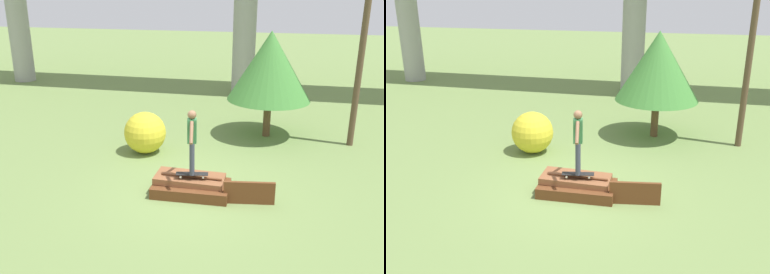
% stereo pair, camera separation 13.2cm
% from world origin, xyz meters
% --- Properties ---
extents(ground_plane, '(80.00, 80.00, 0.00)m').
position_xyz_m(ground_plane, '(0.00, 0.00, 0.00)').
color(ground_plane, olive).
extents(scrap_pile, '(1.96, 1.13, 0.50)m').
position_xyz_m(scrap_pile, '(-0.02, 0.03, 0.20)').
color(scrap_pile, '#5B3319').
rests_on(scrap_pile, ground_plane).
extents(scrap_plank_loose, '(1.23, 0.27, 0.57)m').
position_xyz_m(scrap_plank_loose, '(1.48, -0.21, 0.29)').
color(scrap_plank_loose, '#5B3319').
rests_on(scrap_plank_loose, ground_plane).
extents(skateboard, '(0.83, 0.35, 0.09)m').
position_xyz_m(skateboard, '(0.03, -0.06, 0.57)').
color(skateboard, black).
rests_on(skateboard, scrap_pile).
extents(skater, '(0.29, 1.11, 1.64)m').
position_xyz_m(skater, '(0.03, -0.06, 1.53)').
color(skater, '#383D4C').
rests_on(skater, skateboard).
extents(utility_pole, '(1.30, 0.20, 8.93)m').
position_xyz_m(utility_pole, '(4.35, 4.61, 4.59)').
color(utility_pole, brown).
rests_on(utility_pole, ground_plane).
extents(tree_behind_left, '(2.82, 2.82, 3.63)m').
position_xyz_m(tree_behind_left, '(1.57, 4.94, 2.46)').
color(tree_behind_left, brown).
rests_on(tree_behind_left, ground_plane).
extents(bush_yellow_flowering, '(1.31, 1.31, 1.31)m').
position_xyz_m(bush_yellow_flowering, '(-2.05, 2.47, 0.66)').
color(bush_yellow_flowering, gold).
rests_on(bush_yellow_flowering, ground_plane).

